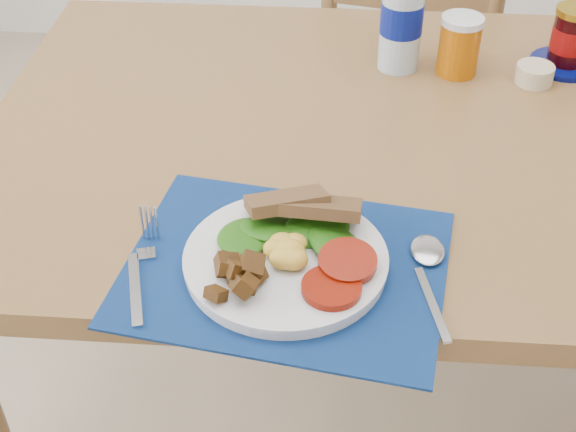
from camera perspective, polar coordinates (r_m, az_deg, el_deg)
The scene contains 10 objects.
table at distance 1.35m, azimuth 8.91°, elevation 3.12°, with size 1.40×0.90×0.75m.
chair_far at distance 1.99m, azimuth 8.88°, elevation 12.44°, with size 0.50×0.49×1.14m.
placemat at distance 1.03m, azimuth -0.17°, elevation -3.65°, with size 0.40×0.32×0.00m, color black.
breakfast_plate at distance 1.01m, azimuth -0.47°, elevation -2.95°, with size 0.26×0.26×0.06m.
fork at distance 1.04m, azimuth -10.31°, elevation -3.54°, with size 0.05×0.19×0.00m.
spoon at distance 1.04m, azimuth 9.97°, elevation -3.56°, with size 0.04×0.19×0.01m.
water_bottle at distance 1.44m, azimuth 8.16°, elevation 14.40°, with size 0.07×0.07×0.25m.
juice_glass at distance 1.46m, azimuth 12.07°, elevation 11.67°, with size 0.07×0.07×0.10m, color #AD5404.
ramekin at distance 1.48m, azimuth 17.12°, elevation 9.62°, with size 0.07×0.07×0.03m, color beige.
jam_on_saucer at distance 1.53m, azimuth 19.41°, elevation 11.64°, with size 0.12×0.12×0.11m.
Camera 1 is at (-0.13, -0.90, 1.45)m, focal length 50.00 mm.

